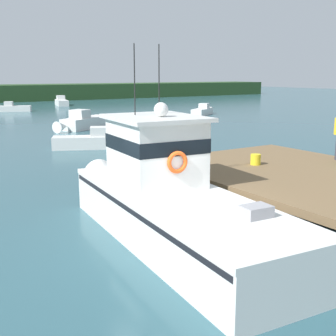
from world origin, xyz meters
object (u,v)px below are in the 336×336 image
(moored_boat_far_right, at_px, (61,102))
(moored_boat_near_channel, at_px, (203,111))
(bait_bucket, at_px, (256,159))
(moored_boat_far_left, at_px, (93,141))
(moored_boat_outer_mooring, at_px, (83,122))
(moored_boat_mid_harbor, at_px, (12,108))
(main_fishing_boat, at_px, (167,198))
(mooring_buoy_inshore, at_px, (168,136))

(moored_boat_far_right, relative_size, moored_boat_near_channel, 1.23)
(bait_bucket, xyz_separation_m, moored_boat_far_left, (-0.14, 12.50, -0.96))
(moored_boat_outer_mooring, xyz_separation_m, moored_boat_near_channel, (14.64, 4.42, -0.12))
(bait_bucket, distance_m, moored_boat_outer_mooring, 21.39)
(moored_boat_mid_harbor, xyz_separation_m, moored_boat_far_right, (7.91, 6.43, 0.06))
(main_fishing_boat, distance_m, moored_boat_near_channel, 34.37)
(moored_boat_mid_harbor, relative_size, mooring_buoy_inshore, 11.18)
(moored_boat_far_right, xyz_separation_m, moored_boat_far_left, (-10.36, -33.94, -0.03))
(moored_boat_outer_mooring, xyz_separation_m, mooring_buoy_inshore, (2.40, -7.98, -0.31))
(bait_bucket, distance_m, moored_boat_mid_harbor, 40.10)
(moored_boat_mid_harbor, height_order, mooring_buoy_inshore, moored_boat_mid_harbor)
(main_fishing_boat, bearing_deg, moored_boat_outer_mooring, 72.70)
(bait_bucket, distance_m, mooring_buoy_inshore, 14.26)
(main_fishing_boat, height_order, mooring_buoy_inshore, main_fishing_boat)
(main_fishing_boat, height_order, moored_boat_mid_harbor, main_fishing_boat)
(moored_boat_mid_harbor, relative_size, moored_boat_near_channel, 1.03)
(moored_boat_far_right, height_order, moored_boat_outer_mooring, moored_boat_outer_mooring)
(main_fishing_boat, bearing_deg, moored_boat_mid_harbor, 81.17)
(moored_boat_outer_mooring, distance_m, moored_boat_near_channel, 15.30)
(bait_bucket, relative_size, moored_boat_outer_mooring, 0.06)
(bait_bucket, xyz_separation_m, moored_boat_far_right, (10.22, 46.44, -0.93))
(moored_boat_outer_mooring, height_order, moored_boat_near_channel, moored_boat_outer_mooring)
(main_fishing_boat, xyz_separation_m, moored_boat_far_left, (3.94, 13.64, -0.60))
(moored_boat_mid_harbor, distance_m, moored_boat_far_right, 10.19)
(moored_boat_mid_harbor, distance_m, moored_boat_near_channel, 20.95)
(main_fishing_boat, height_order, moored_boat_far_right, main_fishing_boat)
(moored_boat_far_left, relative_size, moored_boat_near_channel, 1.11)
(moored_boat_far_right, xyz_separation_m, mooring_buoy_inshore, (-4.96, -33.25, -0.25))
(moored_boat_mid_harbor, xyz_separation_m, moored_boat_far_left, (-2.45, -27.52, 0.03))
(moored_boat_mid_harbor, xyz_separation_m, moored_boat_outer_mooring, (0.56, -18.84, 0.13))
(mooring_buoy_inshore, bearing_deg, moored_boat_near_channel, 45.36)
(main_fishing_boat, height_order, moored_boat_far_left, main_fishing_boat)
(main_fishing_boat, distance_m, moored_boat_far_left, 14.21)
(bait_bucket, xyz_separation_m, moored_boat_mid_harbor, (2.31, 40.02, -1.00))
(moored_boat_mid_harbor, distance_m, mooring_buoy_inshore, 26.98)
(moored_boat_far_left, relative_size, moored_boat_outer_mooring, 0.84)
(main_fishing_boat, relative_size, moored_boat_outer_mooring, 1.80)
(main_fishing_boat, bearing_deg, bait_bucket, 15.50)
(mooring_buoy_inshore, bearing_deg, main_fishing_boat, -123.10)
(moored_boat_far_right, height_order, mooring_buoy_inshore, moored_boat_far_right)
(main_fishing_boat, bearing_deg, moored_boat_far_left, 73.88)
(moored_boat_near_channel, bearing_deg, moored_boat_far_right, 109.28)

